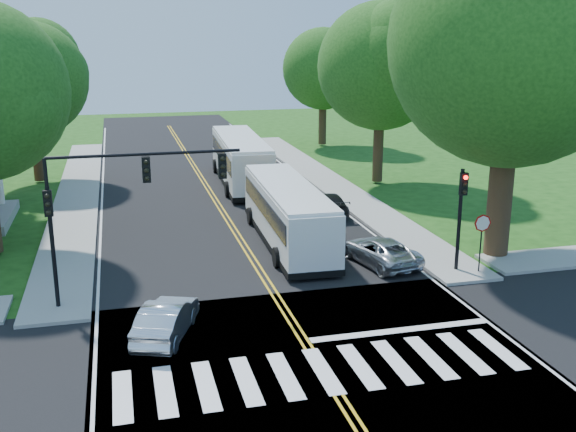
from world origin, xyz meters
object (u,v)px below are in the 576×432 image
object	(u,v)px
dark_sedan	(329,204)
bus_lead	(288,212)
signal_nw	(115,193)
hatchback	(166,319)
signal_ne	(461,206)
bus_follow	(241,159)
suv	(380,251)

from	to	relation	value
dark_sedan	bus_lead	bearing A→B (deg)	55.83
signal_nw	dark_sedan	bearing A→B (deg)	42.51
hatchback	bus_lead	bearing A→B (deg)	-104.90
signal_ne	bus_follow	distance (m)	20.66
suv	dark_sedan	world-z (taller)	suv
dark_sedan	signal_ne	bearing A→B (deg)	106.09
suv	dark_sedan	size ratio (longest dim) A/B	1.08
bus_lead	suv	distance (m)	5.31
signal_nw	signal_ne	distance (m)	14.13
signal_nw	suv	world-z (taller)	signal_nw
suv	signal_nw	bearing A→B (deg)	-2.04
bus_lead	suv	size ratio (longest dim) A/B	2.60
signal_ne	signal_nw	bearing A→B (deg)	-179.95
hatchback	suv	bearing A→B (deg)	-131.68
bus_lead	dark_sedan	bearing A→B (deg)	-125.80
signal_nw	suv	distance (m)	12.01
bus_lead	bus_follow	bearing A→B (deg)	-89.15
signal_nw	suv	bearing A→B (deg)	9.42
bus_follow	signal_nw	bearing A→B (deg)	70.12
signal_nw	hatchback	size ratio (longest dim) A/B	1.84
signal_ne	dark_sedan	distance (m)	11.20
suv	bus_follow	bearing A→B (deg)	-92.04
bus_follow	suv	world-z (taller)	bus_follow
bus_lead	dark_sedan	size ratio (longest dim) A/B	2.79
signal_nw	hatchback	world-z (taller)	signal_nw
signal_nw	signal_ne	world-z (taller)	signal_nw
bus_follow	suv	xyz separation A→B (m)	(2.98, -17.94, -1.08)
signal_nw	bus_follow	world-z (taller)	signal_nw
signal_ne	bus_lead	world-z (taller)	signal_ne
signal_nw	signal_ne	xyz separation A→B (m)	(14.06, 0.01, -1.41)
hatchback	dark_sedan	xyz separation A→B (m)	(10.26, 14.00, -0.05)
signal_nw	signal_ne	size ratio (longest dim) A/B	1.62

